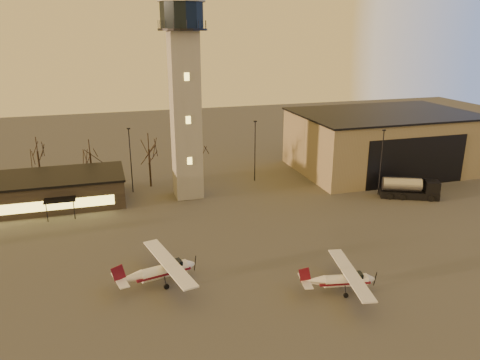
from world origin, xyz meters
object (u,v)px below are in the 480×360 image
object	(u,v)px
fuel_truck	(409,190)
terminal	(33,192)
cessna_rear	(166,273)
cessna_front	(346,282)
hangar	(382,141)
control_tower	(185,87)

from	to	relation	value
fuel_truck	terminal	bearing A→B (deg)	-168.29
cessna_rear	fuel_truck	xyz separation A→B (m)	(38.55, 14.17, 0.16)
cessna_front	fuel_truck	world-z (taller)	fuel_truck
cessna_front	hangar	bearing A→B (deg)	63.56
hangar	fuel_truck	distance (m)	15.70
cessna_front	cessna_rear	xyz separation A→B (m)	(-16.50, 6.71, 0.11)
hangar	fuel_truck	size ratio (longest dim) A/B	3.55
control_tower	cessna_front	world-z (taller)	control_tower
hangar	control_tower	bearing A→B (deg)	-173.69
control_tower	cessna_front	xyz separation A→B (m)	(9.53, -31.44, -15.37)
hangar	fuel_truck	world-z (taller)	hangar
cessna_rear	cessna_front	bearing A→B (deg)	-34.63
terminal	cessna_rear	bearing A→B (deg)	-60.65
cessna_front	cessna_rear	world-z (taller)	cessna_rear
cessna_front	cessna_rear	size ratio (longest dim) A/B	0.90
control_tower	cessna_rear	xyz separation A→B (m)	(-6.97, -24.73, -15.25)
hangar	cessna_front	bearing A→B (deg)	-126.77
hangar	cessna_rear	xyz separation A→B (m)	(-42.97, -28.71, -4.08)
hangar	terminal	xyz separation A→B (m)	(-57.99, -2.00, -3.00)
control_tower	terminal	bearing A→B (deg)	174.85
hangar	fuel_truck	xyz separation A→B (m)	(-4.42, -14.54, -3.92)
control_tower	cessna_front	distance (m)	36.27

